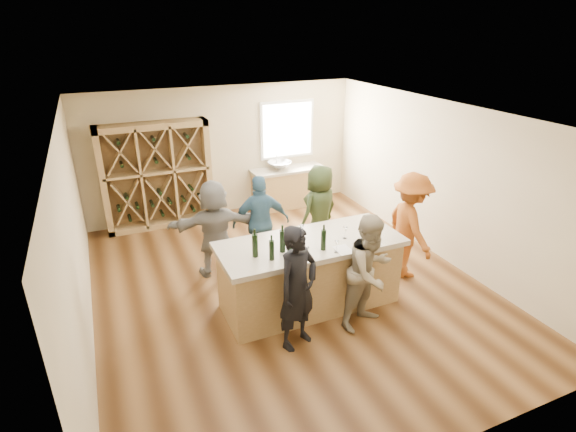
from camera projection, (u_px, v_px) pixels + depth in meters
name	position (u px, v px, depth m)	size (l,w,h in m)	color
floor	(287.00, 287.00, 7.47)	(6.00, 7.00, 0.10)	brown
ceiling	(287.00, 112.00, 6.32)	(6.00, 7.00, 0.10)	white
wall_back	(223.00, 151.00, 9.88)	(6.00, 0.10, 2.80)	#C5B48F
wall_front	(449.00, 349.00, 3.91)	(6.00, 0.10, 2.80)	#C5B48F
wall_left	(70.00, 243.00, 5.78)	(0.10, 7.00, 2.80)	#C5B48F
wall_right	(444.00, 181.00, 8.01)	(0.10, 7.00, 2.80)	#C5B48F
window_frame	(287.00, 130.00, 10.22)	(1.30, 0.06, 1.30)	white
window_pane	(288.00, 130.00, 10.19)	(1.18, 0.01, 1.18)	white
wine_rack	(157.00, 176.00, 9.22)	(2.20, 0.45, 2.20)	#9F7D4C
back_counter_base	(288.00, 188.00, 10.49)	(1.60, 0.58, 0.86)	#9F7D4C
back_counter_top	(288.00, 170.00, 10.30)	(1.70, 0.62, 0.06)	#B3A892
sink	(280.00, 165.00, 10.18)	(0.54, 0.54, 0.19)	silver
faucet	(277.00, 161.00, 10.31)	(0.02, 0.02, 0.30)	silver
tasting_counter_base	(310.00, 276.00, 6.76)	(2.60, 1.00, 1.00)	#9F7D4C
tasting_counter_top	(310.00, 244.00, 6.54)	(2.72, 1.12, 0.08)	#B3A892
wine_bottle_a	(255.00, 246.00, 6.05)	(0.08, 0.08, 0.33)	black
wine_bottle_b	(272.00, 250.00, 5.97)	(0.07, 0.07, 0.28)	black
wine_bottle_c	(282.00, 241.00, 6.18)	(0.08, 0.08, 0.32)	black
wine_bottle_d	(290.00, 244.00, 6.14)	(0.07, 0.07, 0.30)	black
wine_bottle_e	(301.00, 240.00, 6.26)	(0.07, 0.07, 0.26)	black
wine_glass_a	(307.00, 253.00, 6.00)	(0.07, 0.07, 0.18)	white
wine_glass_b	(336.00, 247.00, 6.19)	(0.06, 0.06, 0.16)	white
wine_glass_c	(364.00, 240.00, 6.36)	(0.07, 0.07, 0.19)	white
wine_glass_d	(345.00, 233.00, 6.58)	(0.07, 0.07, 0.18)	white
wine_glass_e	(378.00, 231.00, 6.64)	(0.07, 0.07, 0.18)	white
tasting_menu_a	(298.00, 260.00, 6.01)	(0.21, 0.28, 0.00)	white
tasting_menu_b	(343.00, 250.00, 6.28)	(0.22, 0.30, 0.00)	white
tasting_menu_c	(371.00, 241.00, 6.53)	(0.22, 0.29, 0.00)	white
person_near_left	(298.00, 288.00, 5.77)	(0.63, 0.46, 1.73)	black
person_near_right	(370.00, 272.00, 6.19)	(0.82, 0.45, 1.69)	gray
person_server	(410.00, 226.00, 7.45)	(1.17, 0.54, 1.81)	#994C19
person_far_mid	(261.00, 222.00, 7.73)	(0.98, 0.50, 1.68)	#335972
person_far_right	(320.00, 210.00, 8.18)	(0.83, 0.54, 1.70)	#263319
person_far_left	(215.00, 228.00, 7.50)	(1.56, 0.56, 1.68)	slate
wine_bottle_f	(323.00, 240.00, 6.23)	(0.07, 0.07, 0.30)	black
wine_glass_f	(302.00, 231.00, 6.64)	(0.07, 0.07, 0.18)	white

